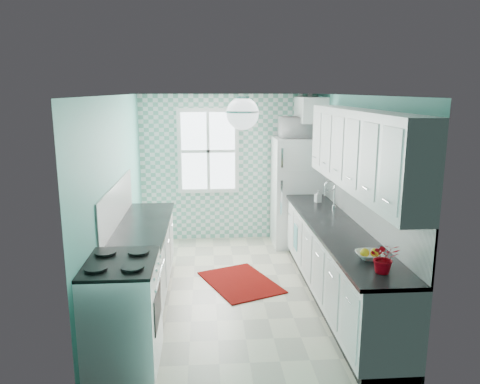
{
  "coord_description": "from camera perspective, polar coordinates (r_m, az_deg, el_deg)",
  "views": [
    {
      "loc": [
        -0.39,
        -5.73,
        2.56
      ],
      "look_at": [
        0.05,
        0.25,
        1.25
      ],
      "focal_mm": 35.0,
      "sensor_mm": 36.0,
      "label": 1
    }
  ],
  "objects": [
    {
      "name": "stove",
      "position": [
        4.63,
        -14.26,
        -14.05
      ],
      "size": [
        0.68,
        0.85,
        1.02
      ],
      "rotation": [
        0.0,
        0.0,
        -0.05
      ],
      "color": "white",
      "rests_on": "floor"
    },
    {
      "name": "upper_cabinets_right",
      "position": [
        5.45,
        14.32,
        4.99
      ],
      "size": [
        0.33,
        3.2,
        0.9
      ],
      "primitive_type": "cube",
      "color": "white",
      "rests_on": "wall_right"
    },
    {
      "name": "accent_wall",
      "position": [
        8.04,
        -1.37,
        2.94
      ],
      "size": [
        3.0,
        0.01,
        2.5
      ],
      "primitive_type": "cube",
      "color": "#6DB29B",
      "rests_on": "wall_back"
    },
    {
      "name": "wall_back",
      "position": [
        8.06,
        -1.38,
        2.96
      ],
      "size": [
        3.0,
        0.02,
        2.5
      ],
      "primitive_type": "cube",
      "color": "#5BB5A6",
      "rests_on": "floor"
    },
    {
      "name": "base_cabinets_right",
      "position": [
        5.95,
        11.72,
        -8.72
      ],
      "size": [
        0.6,
        3.6,
        0.9
      ],
      "primitive_type": "cube",
      "color": "white",
      "rests_on": "floor"
    },
    {
      "name": "base_cabinets_left",
      "position": [
        6.09,
        -11.7,
        -8.21
      ],
      "size": [
        0.6,
        2.15,
        0.9
      ],
      "primitive_type": "cube",
      "color": "white",
      "rests_on": "floor"
    },
    {
      "name": "potted_plant",
      "position": [
        4.44,
        17.18,
        -7.65
      ],
      "size": [
        0.3,
        0.27,
        0.29
      ],
      "primitive_type": "imported",
      "rotation": [
        0.0,
        0.0,
        -0.19
      ],
      "color": "#A91414",
      "rests_on": "countertop_right"
    },
    {
      "name": "rug",
      "position": [
        6.46,
        0.05,
        -10.95
      ],
      "size": [
        1.18,
        1.37,
        0.02
      ],
      "primitive_type": "cube",
      "rotation": [
        0.0,
        0.0,
        0.39
      ],
      "color": "#63150D",
      "rests_on": "floor"
    },
    {
      "name": "wall_right",
      "position": [
        6.18,
        13.8,
        -0.28
      ],
      "size": [
        0.02,
        4.4,
        2.5
      ],
      "primitive_type": "cube",
      "color": "#5BB5A6",
      "rests_on": "floor"
    },
    {
      "name": "sink",
      "position": [
        6.61,
        9.88,
        -2.13
      ],
      "size": [
        0.51,
        0.43,
        0.53
      ],
      "rotation": [
        0.0,
        0.0,
        -0.06
      ],
      "color": "silver",
      "rests_on": "countertop_right"
    },
    {
      "name": "fridge",
      "position": [
        7.83,
        6.93,
        0.01
      ],
      "size": [
        0.79,
        0.78,
        1.8
      ],
      "rotation": [
        0.0,
        0.0,
        -0.01
      ],
      "color": "white",
      "rests_on": "floor"
    },
    {
      "name": "floor",
      "position": [
        6.29,
        -0.29,
        -11.78
      ],
      "size": [
        3.0,
        4.4,
        0.02
      ],
      "primitive_type": "cube",
      "color": "beige",
      "rests_on": "ground"
    },
    {
      "name": "backsplash_right",
      "position": [
        5.82,
        14.77,
        -1.67
      ],
      "size": [
        0.02,
        3.6,
        0.51
      ],
      "primitive_type": "cube",
      "color": "white",
      "rests_on": "wall_right"
    },
    {
      "name": "fruit_bowl",
      "position": [
        4.8,
        15.53,
        -7.45
      ],
      "size": [
        0.27,
        0.27,
        0.07
      ],
      "primitive_type": "imported",
      "rotation": [
        0.0,
        0.0,
        -0.01
      ],
      "color": "white",
      "rests_on": "countertop_right"
    },
    {
      "name": "ceiling_light",
      "position": [
        4.95,
        0.32,
        9.58
      ],
      "size": [
        0.34,
        0.34,
        0.35
      ],
      "color": "silver",
      "rests_on": "ceiling"
    },
    {
      "name": "soap_bottle",
      "position": [
        6.98,
        9.48,
        -0.5
      ],
      "size": [
        0.1,
        0.1,
        0.18
      ],
      "primitive_type": "imported",
      "rotation": [
        0.0,
        0.0,
        0.28
      ],
      "color": "#B0C6CC",
      "rests_on": "countertop_right"
    },
    {
      "name": "window",
      "position": [
        7.96,
        -3.9,
        5.0
      ],
      "size": [
        1.04,
        0.05,
        1.44
      ],
      "color": "white",
      "rests_on": "wall_back"
    },
    {
      "name": "countertop_left",
      "position": [
        5.94,
        -11.75,
        -3.96
      ],
      "size": [
        0.63,
        2.15,
        0.04
      ],
      "primitive_type": "cube",
      "color": "black",
      "rests_on": "base_cabinets_left"
    },
    {
      "name": "wall_front",
      "position": [
        3.78,
        1.99,
        -7.98
      ],
      "size": [
        3.0,
        0.02,
        2.5
      ],
      "primitive_type": "cube",
      "color": "#5BB5A6",
      "rests_on": "floor"
    },
    {
      "name": "wall_left",
      "position": [
        5.99,
        -14.88,
        -0.74
      ],
      "size": [
        0.02,
        4.4,
        2.5
      ],
      "primitive_type": "cube",
      "color": "#5BB5A6",
      "rests_on": "floor"
    },
    {
      "name": "upper_cabinet_fridge",
      "position": [
        7.76,
        8.51,
        9.9
      ],
      "size": [
        0.4,
        0.74,
        0.4
      ],
      "primitive_type": "cube",
      "color": "white",
      "rests_on": "wall_right"
    },
    {
      "name": "backsplash_left",
      "position": [
        5.92,
        -14.78,
        -1.42
      ],
      "size": [
        0.02,
        2.15,
        0.51
      ],
      "primitive_type": "cube",
      "color": "white",
      "rests_on": "wall_left"
    },
    {
      "name": "countertop_right",
      "position": [
        5.8,
        11.77,
        -4.38
      ],
      "size": [
        0.63,
        3.6,
        0.04
      ],
      "primitive_type": "cube",
      "color": "black",
      "rests_on": "base_cabinets_right"
    },
    {
      "name": "ceiling",
      "position": [
        5.75,
        -0.32,
        11.82
      ],
      "size": [
        3.0,
        4.4,
        0.02
      ],
      "primitive_type": "cube",
      "color": "white",
      "rests_on": "wall_back"
    },
    {
      "name": "microwave",
      "position": [
        7.68,
        7.14,
        7.84
      ],
      "size": [
        0.62,
        0.42,
        0.34
      ],
      "primitive_type": "imported",
      "rotation": [
        0.0,
        0.0,
        3.16
      ],
      "color": "white",
      "rests_on": "fridge"
    },
    {
      "name": "dish_towel",
      "position": [
        6.83,
        6.81,
        -5.5
      ],
      "size": [
        0.03,
        0.24,
        0.36
      ],
      "primitive_type": "cube",
      "rotation": [
        0.0,
        0.0,
        0.08
      ],
      "color": "#569C90",
      "rests_on": "base_cabinets_right"
    }
  ]
}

